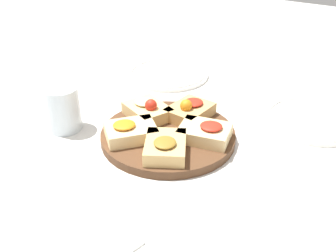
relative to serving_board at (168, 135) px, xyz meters
The scene contains 11 objects.
ground_plane 0.01m from the serving_board, ahead, with size 3.00×3.00×0.00m, color silver.
serving_board is the anchor object (origin of this frame).
focaccia_slice_0 0.09m from the serving_board, 131.67° to the right, with size 0.13×0.14×0.04m.
focaccia_slice_1 0.09m from the serving_board, 62.13° to the right, with size 0.12×0.13×0.04m.
focaccia_slice_2 0.09m from the serving_board, 11.21° to the left, with size 0.12×0.10×0.04m.
focaccia_slice_3 0.09m from the serving_board, 83.62° to the left, with size 0.09×0.12×0.05m.
focaccia_slice_4 0.09m from the serving_board, 156.68° to the left, with size 0.13×0.12×0.05m.
plate_left 0.37m from the serving_board, 121.50° to the left, with size 0.25×0.25×0.02m.
plate_right 0.36m from the serving_board, 43.87° to the left, with size 0.23×0.23×0.02m.
water_glass 0.25m from the serving_board, 159.69° to the right, with size 0.08×0.08×0.11m, color silver.
napkin_stack 0.33m from the serving_board, 81.78° to the right, with size 0.14×0.12×0.01m, color white.
Camera 1 is at (0.40, -0.65, 0.48)m, focal length 42.00 mm.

